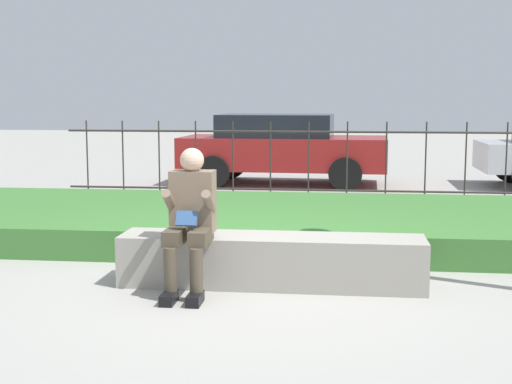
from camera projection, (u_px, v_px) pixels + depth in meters
ground_plane at (251, 285)px, 6.47m from camera, size 60.00×60.00×0.00m
stone_bench at (272, 263)px, 6.42m from camera, size 2.74×0.54×0.46m
person_seated_reader at (190, 215)px, 6.14m from camera, size 0.42×0.73×1.26m
grass_berm at (275, 222)px, 8.76m from camera, size 9.10×3.29×0.33m
iron_fence at (289, 162)px, 11.05m from camera, size 7.10×0.03×1.33m
car_parked_center at (282, 147)px, 13.98m from camera, size 4.04×2.00×1.37m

